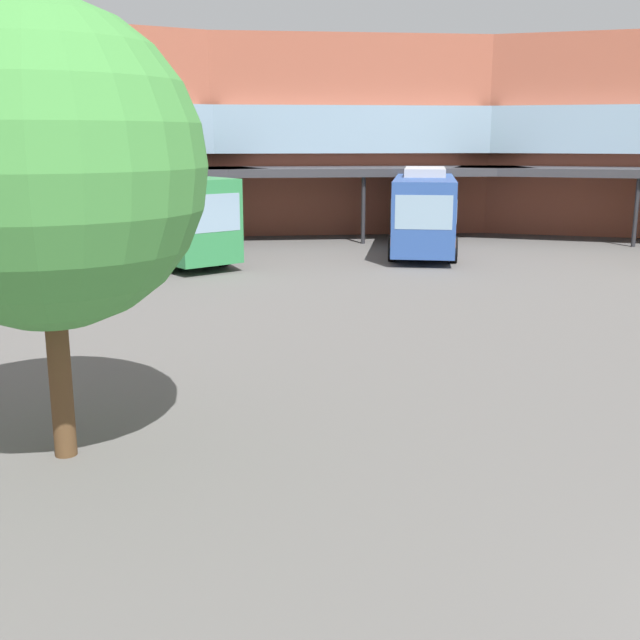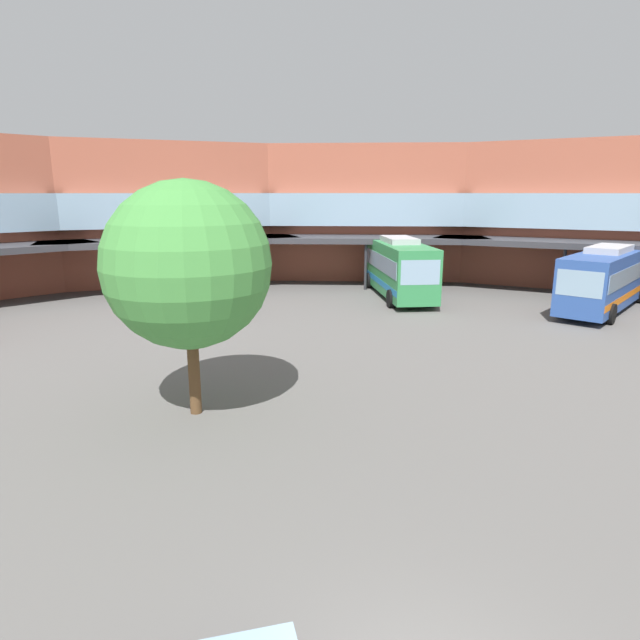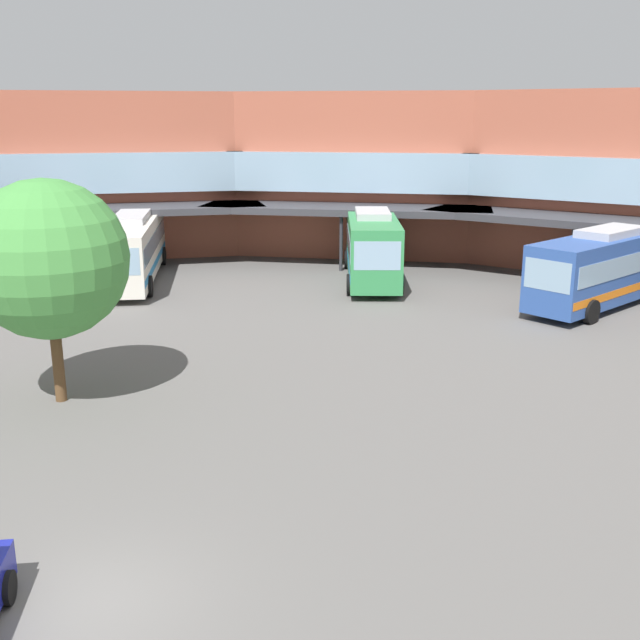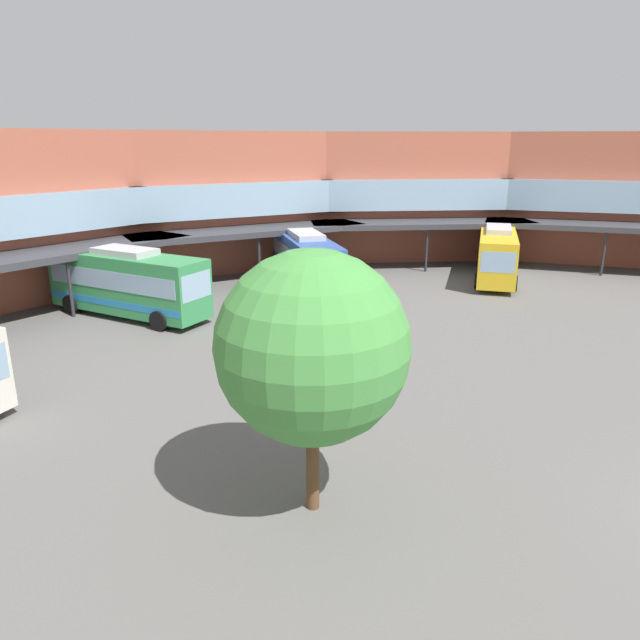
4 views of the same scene
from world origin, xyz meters
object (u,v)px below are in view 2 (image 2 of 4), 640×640
Objects in this scene: bus_6 at (606,278)px; plaza_tree at (188,265)px; bus_3 at (399,267)px; bus_1 at (194,271)px.

bus_6 is 25.82m from plaza_tree.
bus_1 is at bearing -90.32° from bus_3.
bus_3 reaches higher than bus_6.
bus_3 is 1.01× the size of bus_6.
bus_3 is 1.44× the size of plaza_tree.
plaza_tree is at bearing -31.12° from bus_3.
bus_6 is at bearing 70.12° from bus_1.
bus_6 is (11.78, -3.38, -0.08)m from bus_3.
bus_3 is (13.08, 2.04, 0.11)m from bus_1.
bus_3 is at bearing 82.07° from bus_1.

